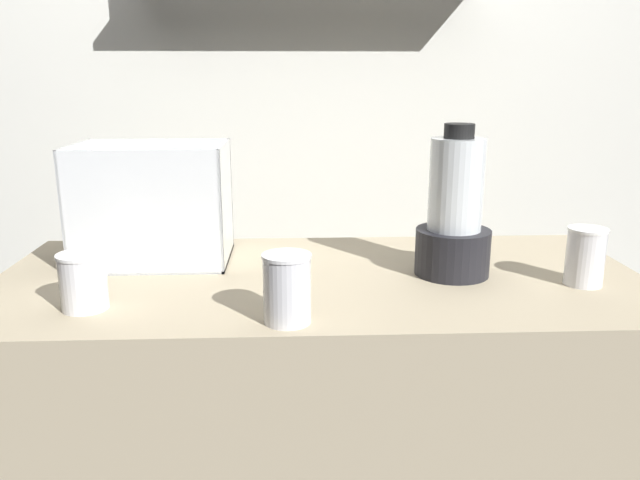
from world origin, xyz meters
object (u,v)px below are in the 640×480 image
blender_pitcher (454,217)px  carrot_display_bin (153,225)px  juice_cup_mango_middle (585,259)px  juice_cup_mango_far_left (84,285)px  juice_cup_carrot_left (287,293)px

blender_pitcher → carrot_display_bin: bearing=168.3°
carrot_display_bin → juice_cup_mango_middle: carrot_display_bin is taller
blender_pitcher → juice_cup_mango_far_left: size_ratio=3.05×
carrot_display_bin → blender_pitcher: 0.69m
juice_cup_mango_far_left → juice_cup_mango_middle: juice_cup_mango_middle is taller
juice_cup_mango_far_left → carrot_display_bin: bearing=78.8°
carrot_display_bin → juice_cup_carrot_left: 0.51m
carrot_display_bin → juice_cup_mango_middle: 0.95m
juice_cup_mango_far_left → juice_cup_carrot_left: size_ratio=0.86×
carrot_display_bin → juice_cup_mango_middle: (0.93, -0.22, -0.03)m
juice_cup_mango_far_left → juice_cup_mango_middle: bearing=5.4°
juice_cup_mango_far_left → juice_cup_mango_middle: 0.99m
juice_cup_mango_far_left → blender_pitcher: bearing=13.4°
juice_cup_carrot_left → juice_cup_mango_middle: bearing=15.9°
carrot_display_bin → juice_cup_carrot_left: (0.31, -0.39, -0.03)m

